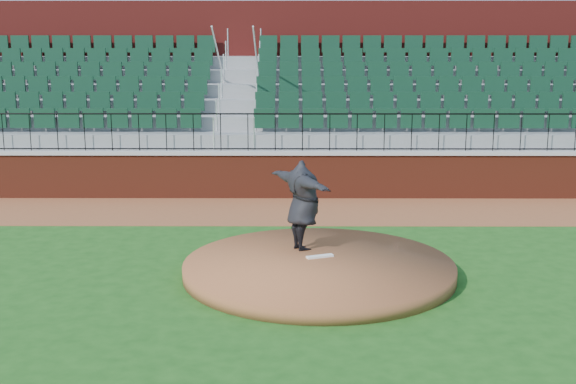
{
  "coord_description": "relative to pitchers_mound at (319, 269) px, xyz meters",
  "views": [
    {
      "loc": [
        0.06,
        -13.06,
        4.34
      ],
      "look_at": [
        0.0,
        1.5,
        1.3
      ],
      "focal_mm": 46.57,
      "sensor_mm": 36.0,
      "label": 1
    }
  ],
  "objects": [
    {
      "name": "wall_cap",
      "position": [
        -0.58,
        6.82,
        1.12
      ],
      "size": [
        34.0,
        0.45,
        0.1
      ],
      "primitive_type": "cube",
      "color": "#B7B7B7",
      "rests_on": "field_wall"
    },
    {
      "name": "pitching_rubber",
      "position": [
        0.03,
        0.31,
        0.14
      ],
      "size": [
        0.54,
        0.31,
        0.03
      ],
      "primitive_type": "cube",
      "rotation": [
        0.0,
        0.0,
        0.37
      ],
      "color": "white",
      "rests_on": "pitchers_mound"
    },
    {
      "name": "pitchers_mound",
      "position": [
        0.0,
        0.0,
        0.0
      ],
      "size": [
        5.02,
        5.02,
        0.25
      ],
      "primitive_type": "cylinder",
      "color": "brown",
      "rests_on": "ground"
    },
    {
      "name": "concourse_wall",
      "position": [
        -0.58,
        12.35,
        2.62
      ],
      "size": [
        34.0,
        0.5,
        5.5
      ],
      "primitive_type": "cube",
      "color": "maroon",
      "rests_on": "ground"
    },
    {
      "name": "ground",
      "position": [
        -0.58,
        -0.18,
        -0.12
      ],
      "size": [
        90.0,
        90.0,
        0.0
      ],
      "primitive_type": "plane",
      "color": "#194B15",
      "rests_on": "ground"
    },
    {
      "name": "wall_railing",
      "position": [
        -0.58,
        6.82,
        1.67
      ],
      "size": [
        34.0,
        0.05,
        1.0
      ],
      "primitive_type": null,
      "color": "black",
      "rests_on": "wall_cap"
    },
    {
      "name": "field_wall",
      "position": [
        -0.58,
        6.82,
        0.47
      ],
      "size": [
        34.0,
        0.35,
        1.2
      ],
      "primitive_type": "cube",
      "color": "maroon",
      "rests_on": "ground"
    },
    {
      "name": "seating_stands",
      "position": [
        -0.58,
        9.55,
        2.18
      ],
      "size": [
        34.0,
        5.1,
        4.6
      ],
      "primitive_type": null,
      "color": "gray",
      "rests_on": "ground"
    },
    {
      "name": "pitcher",
      "position": [
        -0.29,
        0.86,
        1.01
      ],
      "size": [
        1.54,
        2.2,
        1.77
      ],
      "primitive_type": "imported",
      "rotation": [
        0.0,
        0.0,
        2.06
      ],
      "color": "black",
      "rests_on": "pitchers_mound"
    },
    {
      "name": "warning_track",
      "position": [
        -0.58,
        5.22,
        -0.12
      ],
      "size": [
        34.0,
        3.2,
        0.01
      ],
      "primitive_type": "cube",
      "color": "brown",
      "rests_on": "ground"
    }
  ]
}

